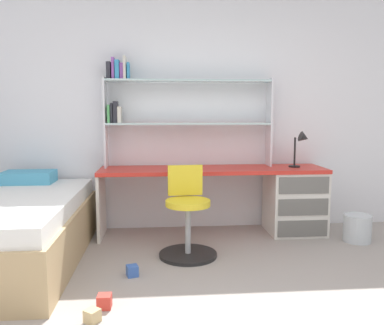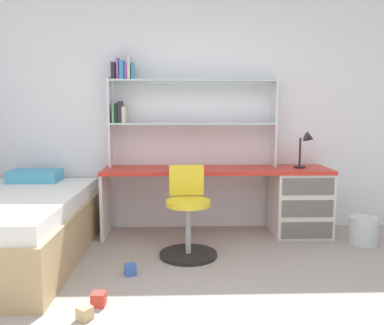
% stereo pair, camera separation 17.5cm
% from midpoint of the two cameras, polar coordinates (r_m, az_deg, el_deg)
% --- Properties ---
extents(room_shell, '(5.95, 5.90, 2.58)m').
position_cam_midpoint_polar(room_shell, '(3.28, -16.59, 6.98)').
color(room_shell, silver).
rests_on(room_shell, ground_plane).
extents(desk, '(2.35, 0.54, 0.71)m').
position_cam_midpoint_polar(desk, '(4.32, 13.19, -4.78)').
color(desk, red).
rests_on(desk, ground_plane).
extents(bookshelf_hutch, '(1.77, 0.22, 1.15)m').
position_cam_midpoint_polar(bookshelf_hutch, '(4.24, -1.64, 8.47)').
color(bookshelf_hutch, silver).
rests_on(bookshelf_hutch, desk).
extents(desk_lamp, '(0.20, 0.17, 0.38)m').
position_cam_midpoint_polar(desk_lamp, '(4.30, 17.34, 2.57)').
color(desk_lamp, black).
rests_on(desk_lamp, desk).
extents(swivel_chair, '(0.52, 0.52, 0.80)m').
position_cam_midpoint_polar(swivel_chair, '(3.60, 0.82, -8.34)').
color(swivel_chair, black).
rests_on(swivel_chair, ground_plane).
extents(bed_platform, '(1.25, 1.95, 0.69)m').
position_cam_midpoint_polar(bed_platform, '(3.81, -23.79, -8.61)').
color(bed_platform, tan).
rests_on(bed_platform, ground_plane).
extents(waste_bin, '(0.27, 0.27, 0.27)m').
position_cam_midpoint_polar(waste_bin, '(4.32, 24.47, -8.91)').
color(waste_bin, silver).
rests_on(waste_bin, ground_plane).
extents(toy_block_blue_1, '(0.11, 0.11, 0.09)m').
position_cam_midpoint_polar(toy_block_blue_1, '(3.29, -7.30, -15.02)').
color(toy_block_blue_1, '#3860B7').
rests_on(toy_block_blue_1, ground_plane).
extents(toy_block_natural_2, '(0.11, 0.11, 0.08)m').
position_cam_midpoint_polar(toy_block_natural_2, '(2.70, -13.25, -20.33)').
color(toy_block_natural_2, tan).
rests_on(toy_block_natural_2, ground_plane).
extents(toy_block_red_3, '(0.09, 0.09, 0.09)m').
position_cam_midpoint_polar(toy_block_red_3, '(2.85, -11.47, -18.70)').
color(toy_block_red_3, red).
rests_on(toy_block_red_3, ground_plane).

